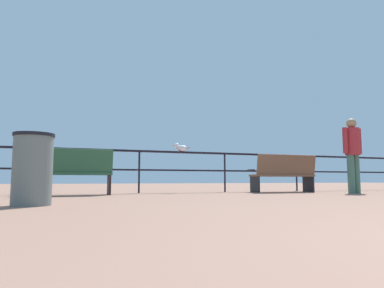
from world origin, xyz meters
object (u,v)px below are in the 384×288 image
at_px(bench_near_left, 76,170).
at_px(trash_bin, 33,169).
at_px(seagull_on_rail, 181,148).
at_px(bench_near_right, 284,172).
at_px(person_at_railing, 353,150).

bearing_deg(bench_near_left, trash_bin, -102.94).
relative_size(bench_near_left, trash_bin, 1.63).
height_order(bench_near_left, seagull_on_rail, seagull_on_rail).
relative_size(bench_near_right, person_at_railing, 0.95).
distance_m(seagull_on_rail, trash_bin, 4.73).
bearing_deg(seagull_on_rail, person_at_railing, -27.13).
bearing_deg(person_at_railing, bench_near_right, 134.70).
height_order(bench_near_right, person_at_railing, person_at_railing).
height_order(bench_near_right, trash_bin, bench_near_right).
height_order(bench_near_left, bench_near_right, bench_near_right).
distance_m(bench_near_left, person_at_railing, 6.29).
xyz_separation_m(bench_near_right, trash_bin, (-5.67, -2.75, -0.06)).
xyz_separation_m(seagull_on_rail, trash_bin, (-3.14, -3.48, -0.67)).
distance_m(bench_near_right, person_at_railing, 1.68).
xyz_separation_m(bench_near_left, seagull_on_rail, (2.50, 0.72, 0.60)).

